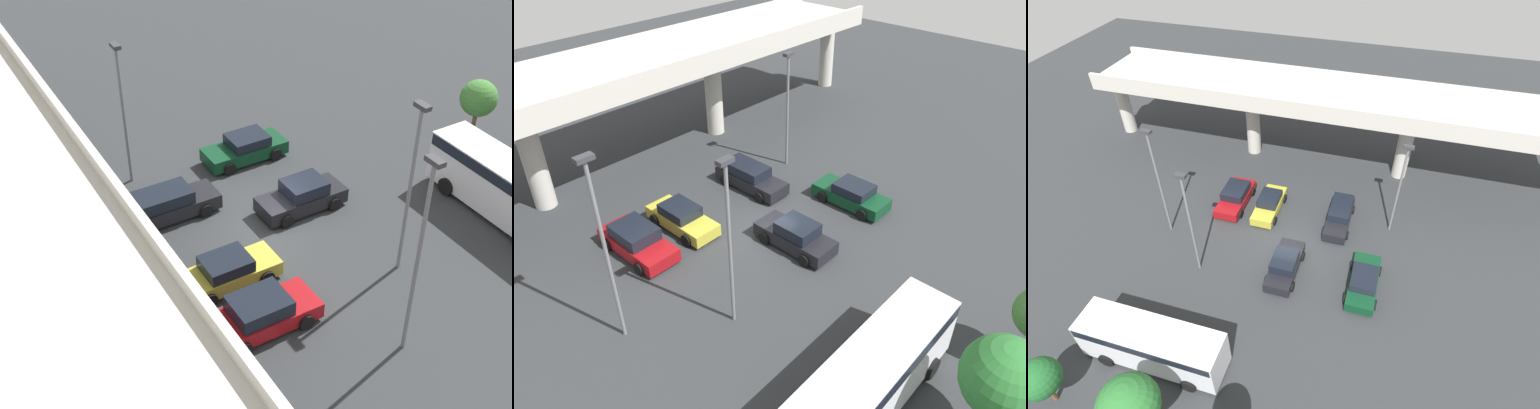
# 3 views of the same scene
# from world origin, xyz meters

# --- Properties ---
(ground_plane) EXTENTS (89.09, 89.09, 0.00)m
(ground_plane) POSITION_xyz_m (0.00, 0.00, 0.00)
(ground_plane) COLOR #2D3033
(highway_overpass) EXTENTS (42.79, 6.78, 7.58)m
(highway_overpass) POSITION_xyz_m (0.00, 11.92, 6.17)
(highway_overpass) COLOR #BCB7AD
(highway_overpass) RESTS_ON ground_plane
(parked_car_0) EXTENTS (2.21, 4.69, 1.60)m
(parked_car_0) POSITION_xyz_m (-5.77, 4.07, 0.75)
(parked_car_0) COLOR maroon
(parked_car_0) RESTS_ON ground_plane
(parked_car_1) EXTENTS (1.99, 4.50, 1.48)m
(parked_car_1) POSITION_xyz_m (-2.82, 4.02, 0.69)
(parked_car_1) COLOR gold
(parked_car_1) RESTS_ON ground_plane
(parked_car_2) EXTENTS (2.04, 4.48, 1.61)m
(parked_car_2) POSITION_xyz_m (0.20, -1.77, 0.73)
(parked_car_2) COLOR black
(parked_car_2) RESTS_ON ground_plane
(parked_car_3) EXTENTS (1.99, 4.89, 1.57)m
(parked_car_3) POSITION_xyz_m (2.90, 4.28, 0.76)
(parked_car_3) COLOR black
(parked_car_3) RESTS_ON ground_plane
(parked_car_4) EXTENTS (2.08, 4.61, 1.47)m
(parked_car_4) POSITION_xyz_m (5.61, -1.61, 0.69)
(parked_car_4) COLOR #0C381E
(parked_car_4) RESTS_ON ground_plane
(shuttle_bus) EXTENTS (8.28, 2.54, 2.90)m
(shuttle_bus) POSITION_xyz_m (-5.04, -9.96, 1.73)
(shuttle_bus) COLOR silver
(shuttle_bus) RESTS_ON ground_plane
(lamp_post_near_aisle) EXTENTS (0.70, 0.35, 8.84)m
(lamp_post_near_aisle) POSITION_xyz_m (-9.51, -0.20, 5.12)
(lamp_post_near_aisle) COLOR slate
(lamp_post_near_aisle) RESTS_ON ground_plane
(lamp_post_mid_lot) EXTENTS (0.70, 0.35, 7.68)m
(lamp_post_mid_lot) POSITION_xyz_m (6.81, 4.60, 4.52)
(lamp_post_mid_lot) COLOR slate
(lamp_post_mid_lot) RESTS_ON ground_plane
(lamp_post_by_overpass) EXTENTS (0.70, 0.35, 8.26)m
(lamp_post_by_overpass) POSITION_xyz_m (-5.68, -3.10, 4.82)
(lamp_post_by_overpass) COLOR slate
(lamp_post_by_overpass) RESTS_ON ground_plane
(tree_front_right) EXTENTS (2.06, 2.06, 3.86)m
(tree_front_right) POSITION_xyz_m (0.64, -13.57, 2.80)
(tree_front_right) COLOR brown
(tree_front_right) RESTS_ON ground_plane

